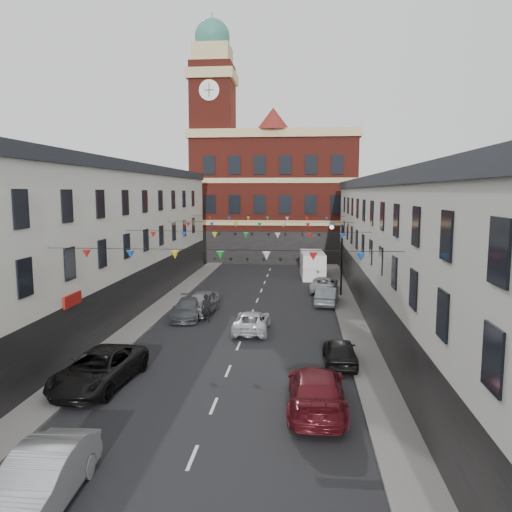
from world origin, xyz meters
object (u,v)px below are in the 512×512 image
(car_left_b, at_px, (40,480))
(street_lamp, at_px, (339,250))
(car_left_e, at_px, (202,303))
(white_van, at_px, (312,265))
(car_left_d, at_px, (188,309))
(car_right_f, at_px, (324,284))
(car_right_d, at_px, (340,352))
(moving_car, at_px, (252,321))
(car_left_c, at_px, (99,369))
(pedestrian, at_px, (206,308))
(car_right_c, at_px, (316,390))
(car_right_e, at_px, (327,295))

(car_left_b, bearing_deg, street_lamp, 68.63)
(car_left_e, relative_size, white_van, 0.80)
(street_lamp, xyz_separation_m, white_van, (-1.93, 9.40, -2.61))
(car_left_d, height_order, car_right_f, car_left_d)
(car_right_d, distance_m, moving_car, 7.58)
(street_lamp, height_order, car_left_c, street_lamp)
(car_right_f, relative_size, pedestrian, 2.52)
(car_left_b, relative_size, car_left_c, 0.85)
(car_left_b, xyz_separation_m, car_left_e, (0.00, 22.27, -0.00))
(car_right_f, xyz_separation_m, white_van, (-0.87, 7.25, 0.63))
(car_right_c, height_order, car_right_e, car_right_c)
(car_left_e, distance_m, car_right_f, 12.66)
(car_left_e, distance_m, white_van, 18.05)
(car_right_d, bearing_deg, pedestrian, -43.05)
(car_left_c, bearing_deg, car_right_c, -3.47)
(street_lamp, height_order, car_right_c, street_lamp)
(car_left_e, distance_m, car_right_c, 17.14)
(car_right_e, distance_m, pedestrian, 10.27)
(car_right_e, height_order, white_van, white_van)
(street_lamp, xyz_separation_m, car_right_e, (-1.05, -2.97, -3.18))
(moving_car, xyz_separation_m, white_van, (4.17, 20.33, 0.65))
(car_right_d, distance_m, car_right_f, 18.74)
(car_right_c, distance_m, white_van, 31.34)
(street_lamp, bearing_deg, car_right_c, -96.23)
(car_left_b, distance_m, car_right_e, 27.51)
(street_lamp, distance_m, car_right_f, 4.03)
(street_lamp, relative_size, car_left_e, 1.28)
(car_left_d, bearing_deg, car_right_e, 22.91)
(car_right_f, relative_size, moving_car, 1.04)
(car_right_d, xyz_separation_m, moving_car, (-5.05, 5.66, -0.05))
(car_right_e, xyz_separation_m, white_van, (-0.87, 12.36, 0.57))
(car_right_e, distance_m, white_van, 12.41)
(moving_car, bearing_deg, car_left_b, 77.21)
(car_left_b, relative_size, car_left_e, 1.04)
(car_left_e, relative_size, pedestrian, 2.47)
(street_lamp, relative_size, car_left_d, 1.31)
(car_left_e, bearing_deg, white_van, 66.93)
(car_left_d, distance_m, car_right_d, 12.96)
(car_left_d, bearing_deg, car_left_c, -100.39)
(car_left_c, height_order, car_left_d, car_left_c)
(car_right_c, relative_size, car_right_f, 1.19)
(car_left_b, bearing_deg, white_van, 75.85)
(pedestrian, bearing_deg, car_right_e, 29.21)
(street_lamp, distance_m, car_left_e, 12.53)
(car_left_d, bearing_deg, car_left_e, 59.61)
(car_left_d, bearing_deg, car_right_f, 41.53)
(white_van, bearing_deg, moving_car, -104.74)
(car_left_b, bearing_deg, car_left_c, 100.45)
(car_left_c, xyz_separation_m, car_left_e, (1.90, 13.69, -0.00))
(street_lamp, xyz_separation_m, car_right_c, (-2.39, -21.94, -3.08))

